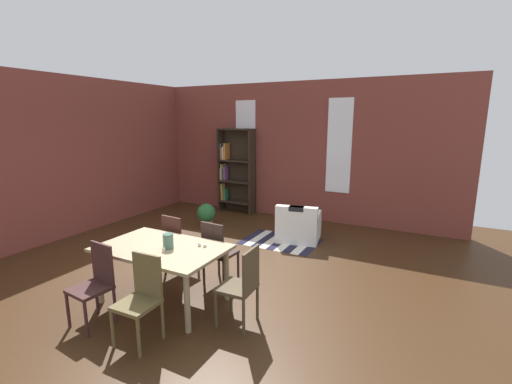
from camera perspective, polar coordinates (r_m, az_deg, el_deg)
name	(u,v)px	position (r m, az deg, el deg)	size (l,w,h in m)	color
ground_plane	(193,276)	(5.60, -10.19, -13.40)	(9.97, 9.97, 0.00)	#3C2512
back_wall_brick	(290,151)	(8.51, 5.63, 6.67)	(7.81, 0.12, 3.23)	brown
left_wall_brick	(42,160)	(7.75, -31.52, 4.50)	(0.12, 8.67, 3.23)	brown
window_pane_0	(246,143)	(8.95, -1.69, 8.01)	(0.55, 0.02, 2.10)	white
window_pane_1	(339,146)	(8.07, 13.41, 7.28)	(0.55, 0.02, 2.10)	white
dining_table	(162,253)	(4.73, -15.06, -9.58)	(1.63, 1.02, 0.76)	#93815E
vase_on_table	(168,241)	(4.60, -14.13, -7.77)	(0.13, 0.13, 0.19)	#4C7266
tealight_candle_0	(199,244)	(4.62, -9.22, -8.43)	(0.04, 0.04, 0.04)	silver
tealight_candle_1	(164,250)	(4.52, -14.84, -9.12)	(0.04, 0.04, 0.05)	silver
tealight_candle_2	(205,246)	(4.58, -8.34, -8.63)	(0.04, 0.04, 0.04)	silver
dining_chair_head_right	(242,284)	(4.15, -2.24, -14.74)	(0.41, 0.41, 0.95)	#483B26
dining_chair_far_right	(218,251)	(5.12, -6.28, -9.49)	(0.43, 0.43, 0.95)	#30211D
dining_chair_far_left	(178,243)	(5.54, -12.68, -8.04)	(0.43, 0.43, 0.95)	#41211B
dining_chair_near_right	(141,296)	(4.09, -18.22, -15.80)	(0.41, 0.41, 0.95)	brown
dining_chair_near_left	(95,282)	(4.59, -24.75, -13.15)	(0.44, 0.44, 0.95)	#3B201E
bookshelf_tall	(234,170)	(8.98, -3.56, 3.64)	(0.95, 0.32, 2.14)	#2D2319
armchair_white	(299,226)	(7.02, 6.95, -5.58)	(0.93, 0.93, 0.75)	white
potted_plant_by_shelf	(206,214)	(7.90, -8.11, -3.63)	(0.42, 0.42, 0.52)	#9E6042
striped_rug	(280,241)	(6.97, 3.99, -8.03)	(1.45, 1.02, 0.01)	#1E1E33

